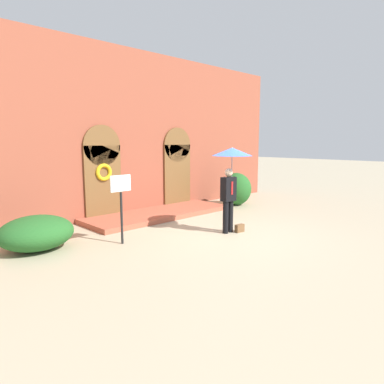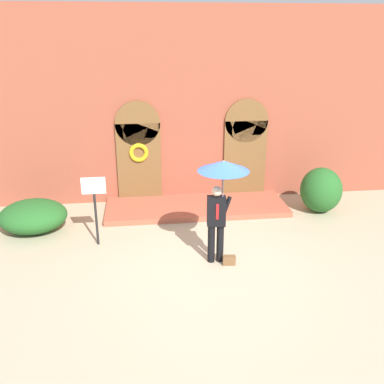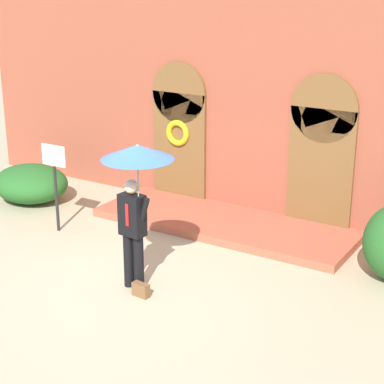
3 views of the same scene
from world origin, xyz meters
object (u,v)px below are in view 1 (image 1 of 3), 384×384
(handbag, at_px, (240,228))
(shrub_left, at_px, (36,233))
(shrub_right, at_px, (236,189))
(sign_post, at_px, (121,198))
(person_with_umbrella, at_px, (231,164))

(handbag, height_order, shrub_left, shrub_left)
(shrub_left, height_order, shrub_right, shrub_right)
(sign_post, height_order, shrub_right, sign_post)
(person_with_umbrella, xyz_separation_m, sign_post, (-2.80, 1.15, -0.75))
(shrub_right, bearing_deg, handbag, -139.95)
(person_with_umbrella, height_order, handbag, person_with_umbrella)
(handbag, relative_size, shrub_right, 0.22)
(sign_post, distance_m, shrub_right, 6.34)
(handbag, height_order, shrub_right, shrub_right)
(shrub_right, bearing_deg, shrub_left, -177.43)
(person_with_umbrella, bearing_deg, shrub_left, 154.68)
(shrub_right, bearing_deg, person_with_umbrella, -143.60)
(shrub_left, bearing_deg, person_with_umbrella, -25.32)
(person_with_umbrella, distance_m, shrub_right, 4.38)
(sign_post, height_order, shrub_left, sign_post)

